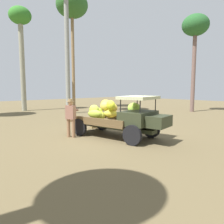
% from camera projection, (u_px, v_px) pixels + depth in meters
% --- Properties ---
extents(ground_plane, '(60.00, 60.00, 0.00)m').
position_uv_depth(ground_plane, '(112.00, 135.00, 9.85)').
color(ground_plane, brown).
extents(truck, '(4.63, 2.39, 1.83)m').
position_uv_depth(truck, '(122.00, 117.00, 9.26)').
color(truck, '#2F3521').
rests_on(truck, ground).
extents(farmer, '(0.56, 0.53, 1.69)m').
position_uv_depth(farmer, '(71.00, 116.00, 9.31)').
color(farmer, '#936A4B').
rests_on(farmer, ground).
extents(wooden_crate, '(0.64, 0.69, 0.45)m').
position_uv_depth(wooden_crate, '(96.00, 123.00, 11.65)').
color(wooden_crate, olive).
rests_on(wooden_crate, ground).
extents(forest_tree_0, '(1.98, 1.98, 9.47)m').
position_uv_depth(forest_tree_0, '(21.00, 26.00, 19.36)').
color(forest_tree_0, gray).
rests_on(forest_tree_0, ground).
extents(forest_tree_6, '(3.21, 3.21, 11.76)m').
position_uv_depth(forest_tree_6, '(72.00, 7.00, 21.49)').
color(forest_tree_6, olive).
rests_on(forest_tree_6, ground).
extents(forest_tree_8, '(2.32, 2.32, 8.56)m').
position_uv_depth(forest_tree_8, '(195.00, 29.00, 18.68)').
color(forest_tree_8, '#71574F').
rests_on(forest_tree_8, ground).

